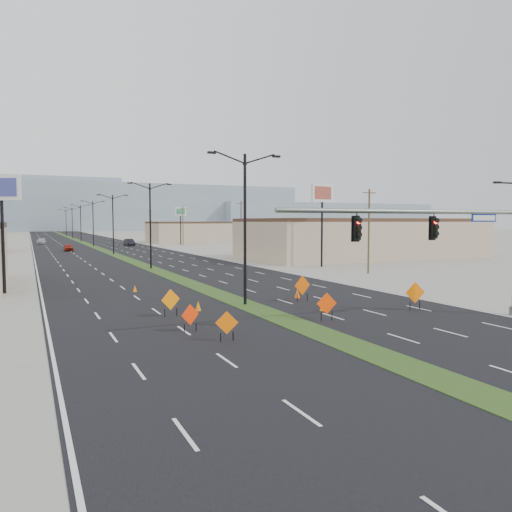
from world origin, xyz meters
name	(u,v)px	position (x,y,z in m)	size (l,w,h in m)	color
ground	(351,345)	(0.00, 0.00, 0.00)	(600.00, 600.00, 0.00)	gray
road_surface	(92,246)	(0.00, 100.00, 0.00)	(25.00, 400.00, 0.02)	black
median_strip	(92,246)	(0.00, 100.00, 0.00)	(2.00, 400.00, 0.04)	#2A4A1A
building_se_near	(362,240)	(34.00, 45.00, 2.75)	(36.00, 18.00, 5.50)	tan
building_se_far	(231,232)	(38.00, 110.00, 2.50)	(44.00, 16.00, 5.00)	tan
mesa_center	(121,208)	(40.00, 300.00, 14.00)	(220.00, 50.00, 28.00)	gray
mesa_east	(321,216)	(180.00, 290.00, 9.00)	(160.00, 50.00, 18.00)	gray
signal_mast	(459,236)	(8.56, 2.00, 4.79)	(16.30, 0.60, 8.00)	slate
streetlight_0	(245,224)	(0.00, 12.00, 5.42)	(5.15, 0.24, 10.02)	black
streetlight_1	(150,223)	(0.00, 40.00, 5.42)	(5.15, 0.24, 10.02)	black
streetlight_2	(113,222)	(0.00, 68.00, 5.42)	(5.15, 0.24, 10.02)	black
streetlight_3	(93,222)	(0.00, 96.00, 5.42)	(5.15, 0.24, 10.02)	black
streetlight_4	(81,222)	(0.00, 124.00, 5.42)	(5.15, 0.24, 10.02)	black
streetlight_5	(72,222)	(0.00, 152.00, 5.42)	(5.15, 0.24, 10.02)	black
streetlight_6	(66,222)	(0.00, 180.00, 5.42)	(5.15, 0.24, 10.02)	black
utility_pole_0	(369,230)	(20.00, 25.00, 4.67)	(1.60, 0.20, 9.00)	#4C3823
utility_pole_1	(241,227)	(20.00, 60.00, 4.67)	(1.60, 0.20, 9.00)	#4C3823
utility_pole_2	(183,225)	(20.00, 95.00, 4.67)	(1.60, 0.20, 9.00)	#4C3823
utility_pole_3	(150,224)	(20.00, 130.00, 4.67)	(1.60, 0.20, 9.00)	#4C3823
car_left	(68,248)	(-6.24, 81.12, 0.67)	(1.58, 3.91, 1.33)	maroon
car_mid	(129,242)	(7.79, 96.21, 0.79)	(1.67, 4.80, 1.58)	black
car_far	(41,241)	(-10.14, 114.45, 0.69)	(1.95, 4.78, 1.39)	#9FA4A8
construction_sign_0	(190,316)	(-5.76, 5.65, 0.82)	(1.01, 0.40, 1.41)	#FF3105
construction_sign_1	(227,324)	(-4.81, 3.00, 0.83)	(1.04, 0.35, 1.43)	#EF6505
construction_sign_2	(171,301)	(-5.62, 9.95, 0.97)	(1.19, 0.40, 1.64)	orange
construction_sign_3	(327,304)	(2.00, 5.11, 0.94)	(1.20, 0.18, 1.60)	#F74005
construction_sign_4	(302,286)	(4.15, 11.58, 1.08)	(1.35, 0.33, 1.83)	#D55004
construction_sign_5	(415,293)	(8.94, 5.74, 1.06)	(1.33, 0.31, 1.79)	orange
cone_0	(198,306)	(-3.56, 11.14, 0.32)	(0.38, 0.38, 0.64)	orange
cone_1	(323,306)	(3.49, 7.89, 0.31)	(0.37, 0.37, 0.62)	orange
cone_2	(297,293)	(4.63, 13.14, 0.34)	(0.41, 0.41, 0.68)	#FF5E05
cone_3	(135,288)	(-5.52, 21.21, 0.28)	(0.34, 0.34, 0.56)	orange
pole_sign_west	(1,197)	(-14.86, 24.71, 7.47)	(2.86, 1.58, 9.18)	black
pole_sign_east_near	(322,199)	(19.58, 33.65, 8.30)	(3.31, 0.93, 10.12)	black
pole_sign_east_far	(180,214)	(19.80, 96.25, 7.17)	(2.89, 0.99, 8.84)	black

